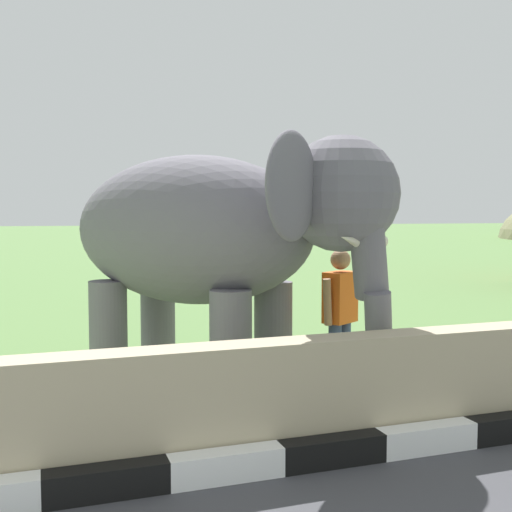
# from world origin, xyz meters

# --- Properties ---
(barrier_parapet) EXTENTS (28.00, 0.36, 1.00)m
(barrier_parapet) POSITION_xyz_m (2.00, 4.00, 0.50)
(barrier_parapet) COLOR tan
(barrier_parapet) RESTS_ON ground_plane
(elephant) EXTENTS (3.75, 3.90, 2.84)m
(elephant) POSITION_xyz_m (3.35, 5.95, 1.84)
(elephant) COLOR slate
(elephant) RESTS_ON ground_plane
(person_handler) EXTENTS (0.60, 0.41, 1.66)m
(person_handler) POSITION_xyz_m (4.71, 5.60, 0.93)
(person_handler) COLOR navy
(person_handler) RESTS_ON ground_plane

